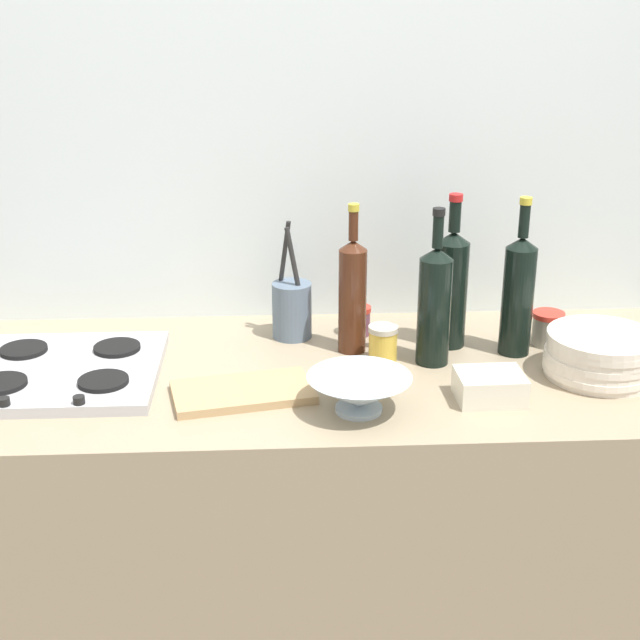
{
  "coord_description": "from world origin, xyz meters",
  "views": [
    {
      "loc": [
        -0.1,
        -1.8,
        1.72
      ],
      "look_at": [
        0.0,
        0.0,
        1.02
      ],
      "focal_mm": 49.67,
      "sensor_mm": 36.0,
      "label": 1
    }
  ],
  "objects_px": {
    "butter_dish": "(490,387)",
    "cutting_board": "(243,392)",
    "wine_bottle_mid_right": "(434,304)",
    "wine_bottle_mid_left": "(451,286)",
    "mixing_bowl": "(359,392)",
    "condiment_jar_spare": "(358,320)",
    "wine_bottle_rightmost": "(352,294)",
    "utensil_crock": "(292,308)",
    "stovetop_hob": "(63,371)",
    "condiment_jar_front": "(547,328)",
    "condiment_jar_rear": "(383,344)",
    "wine_bottle_leftmost": "(518,293)",
    "plate_stack": "(601,355)"
  },
  "relations": [
    {
      "from": "utensil_crock",
      "to": "condiment_jar_spare",
      "type": "xyz_separation_m",
      "value": [
        0.16,
        0.01,
        -0.04
      ]
    },
    {
      "from": "wine_bottle_leftmost",
      "to": "wine_bottle_mid_left",
      "type": "distance_m",
      "value": 0.15
    },
    {
      "from": "mixing_bowl",
      "to": "utensil_crock",
      "type": "height_order",
      "value": "utensil_crock"
    },
    {
      "from": "condiment_jar_rear",
      "to": "condiment_jar_spare",
      "type": "distance_m",
      "value": 0.18
    },
    {
      "from": "wine_bottle_mid_left",
      "to": "cutting_board",
      "type": "xyz_separation_m",
      "value": [
        -0.48,
        -0.25,
        -0.14
      ]
    },
    {
      "from": "wine_bottle_mid_left",
      "to": "mixing_bowl",
      "type": "xyz_separation_m",
      "value": [
        -0.25,
        -0.34,
        -0.1
      ]
    },
    {
      "from": "wine_bottle_mid_right",
      "to": "condiment_jar_spare",
      "type": "distance_m",
      "value": 0.26
    },
    {
      "from": "wine_bottle_leftmost",
      "to": "wine_bottle_mid_left",
      "type": "xyz_separation_m",
      "value": [
        -0.14,
        0.06,
        0.0
      ]
    },
    {
      "from": "mixing_bowl",
      "to": "condiment_jar_front",
      "type": "relative_size",
      "value": 2.6
    },
    {
      "from": "wine_bottle_rightmost",
      "to": "cutting_board",
      "type": "relative_size",
      "value": 1.22
    },
    {
      "from": "plate_stack",
      "to": "wine_bottle_mid_left",
      "type": "xyz_separation_m",
      "value": [
        -0.3,
        0.2,
        0.1
      ]
    },
    {
      "from": "condiment_jar_front",
      "to": "condiment_jar_rear",
      "type": "height_order",
      "value": "condiment_jar_rear"
    },
    {
      "from": "wine_bottle_mid_right",
      "to": "mixing_bowl",
      "type": "distance_m",
      "value": 0.32
    },
    {
      "from": "wine_bottle_mid_right",
      "to": "mixing_bowl",
      "type": "relative_size",
      "value": 1.69
    },
    {
      "from": "wine_bottle_mid_right",
      "to": "wine_bottle_rightmost",
      "type": "relative_size",
      "value": 1.02
    },
    {
      "from": "butter_dish",
      "to": "cutting_board",
      "type": "xyz_separation_m",
      "value": [
        -0.51,
        0.04,
        -0.02
      ]
    },
    {
      "from": "butter_dish",
      "to": "condiment_jar_front",
      "type": "height_order",
      "value": "condiment_jar_front"
    },
    {
      "from": "condiment_jar_rear",
      "to": "condiment_jar_spare",
      "type": "relative_size",
      "value": 1.22
    },
    {
      "from": "stovetop_hob",
      "to": "wine_bottle_rightmost",
      "type": "distance_m",
      "value": 0.67
    },
    {
      "from": "mixing_bowl",
      "to": "plate_stack",
      "type": "bearing_deg",
      "value": 14.54
    },
    {
      "from": "wine_bottle_rightmost",
      "to": "utensil_crock",
      "type": "xyz_separation_m",
      "value": [
        -0.14,
        0.09,
        -0.07
      ]
    },
    {
      "from": "condiment_jar_spare",
      "to": "cutting_board",
      "type": "distance_m",
      "value": 0.43
    },
    {
      "from": "stovetop_hob",
      "to": "condiment_jar_front",
      "type": "bearing_deg",
      "value": 6.41
    },
    {
      "from": "stovetop_hob",
      "to": "condiment_jar_rear",
      "type": "xyz_separation_m",
      "value": [
        0.71,
        0.04,
        0.03
      ]
    },
    {
      "from": "mixing_bowl",
      "to": "utensil_crock",
      "type": "distance_m",
      "value": 0.43
    },
    {
      "from": "plate_stack",
      "to": "stovetop_hob",
      "type": "bearing_deg",
      "value": 177.19
    },
    {
      "from": "cutting_board",
      "to": "condiment_jar_spare",
      "type": "bearing_deg",
      "value": 50.55
    },
    {
      "from": "mixing_bowl",
      "to": "condiment_jar_rear",
      "type": "height_order",
      "value": "condiment_jar_rear"
    },
    {
      "from": "condiment_jar_rear",
      "to": "wine_bottle_mid_left",
      "type": "bearing_deg",
      "value": 29.72
    },
    {
      "from": "wine_bottle_leftmost",
      "to": "wine_bottle_rightmost",
      "type": "distance_m",
      "value": 0.38
    },
    {
      "from": "condiment_jar_front",
      "to": "condiment_jar_spare",
      "type": "xyz_separation_m",
      "value": [
        -0.44,
        0.09,
        -0.0
      ]
    },
    {
      "from": "wine_bottle_mid_right",
      "to": "butter_dish",
      "type": "height_order",
      "value": "wine_bottle_mid_right"
    },
    {
      "from": "utensil_crock",
      "to": "cutting_board",
      "type": "relative_size",
      "value": 1.0
    },
    {
      "from": "stovetop_hob",
      "to": "condiment_jar_spare",
      "type": "distance_m",
      "value": 0.7
    },
    {
      "from": "mixing_bowl",
      "to": "condiment_jar_spare",
      "type": "xyz_separation_m",
      "value": [
        0.04,
        0.41,
        -0.01
      ]
    },
    {
      "from": "utensil_crock",
      "to": "stovetop_hob",
      "type": "bearing_deg",
      "value": -157.74
    },
    {
      "from": "plate_stack",
      "to": "mixing_bowl",
      "type": "bearing_deg",
      "value": -165.46
    },
    {
      "from": "stovetop_hob",
      "to": "wine_bottle_leftmost",
      "type": "distance_m",
      "value": 1.03
    },
    {
      "from": "condiment_jar_rear",
      "to": "cutting_board",
      "type": "relative_size",
      "value": 0.3
    },
    {
      "from": "stovetop_hob",
      "to": "mixing_bowl",
      "type": "height_order",
      "value": "mixing_bowl"
    },
    {
      "from": "butter_dish",
      "to": "wine_bottle_rightmost",
      "type": "bearing_deg",
      "value": 133.6
    },
    {
      "from": "utensil_crock",
      "to": "condiment_jar_rear",
      "type": "xyz_separation_m",
      "value": [
        0.2,
        -0.17,
        -0.03
      ]
    },
    {
      "from": "wine_bottle_leftmost",
      "to": "butter_dish",
      "type": "height_order",
      "value": "wine_bottle_leftmost"
    },
    {
      "from": "mixing_bowl",
      "to": "butter_dish",
      "type": "relative_size",
      "value": 1.54
    },
    {
      "from": "wine_bottle_rightmost",
      "to": "mixing_bowl",
      "type": "relative_size",
      "value": 1.66
    },
    {
      "from": "utensil_crock",
      "to": "condiment_jar_spare",
      "type": "bearing_deg",
      "value": 2.21
    },
    {
      "from": "wine_bottle_mid_right",
      "to": "utensil_crock",
      "type": "distance_m",
      "value": 0.36
    },
    {
      "from": "wine_bottle_mid_right",
      "to": "wine_bottle_mid_left",
      "type": "bearing_deg",
      "value": 60.81
    },
    {
      "from": "wine_bottle_mid_left",
      "to": "wine_bottle_rightmost",
      "type": "xyz_separation_m",
      "value": [
        -0.23,
        -0.02,
        -0.01
      ]
    },
    {
      "from": "stovetop_hob",
      "to": "cutting_board",
      "type": "relative_size",
      "value": 1.45
    }
  ]
}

